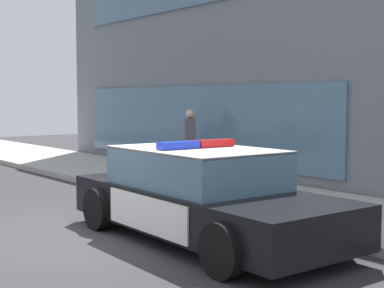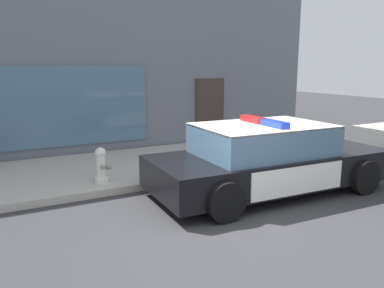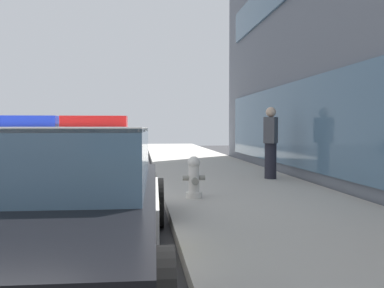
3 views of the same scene
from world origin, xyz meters
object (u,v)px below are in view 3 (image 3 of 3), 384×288
Objects in this scene: pedestrian_on_sidewalk at (271,143)px; car_far_lane at (25,149)px; police_cruiser at (57,199)px; fire_hydrant at (194,178)px.

car_far_lane is at bearing -4.86° from pedestrian_on_sidewalk.
police_cruiser is 1.09× the size of car_far_lane.
police_cruiser reaches higher than fire_hydrant.
police_cruiser is 6.73× the size of fire_hydrant.
fire_hydrant is 0.16× the size of car_far_lane.
police_cruiser is 10.90m from car_far_lane.
pedestrian_on_sidewalk is at bearing 145.42° from police_cruiser.
pedestrian_on_sidewalk is at bearing 137.42° from fire_hydrant.
pedestrian_on_sidewalk is (-2.35, 2.16, 0.51)m from fire_hydrant.
pedestrian_on_sidewalk is (-5.23, 3.88, 0.33)m from police_cruiser.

